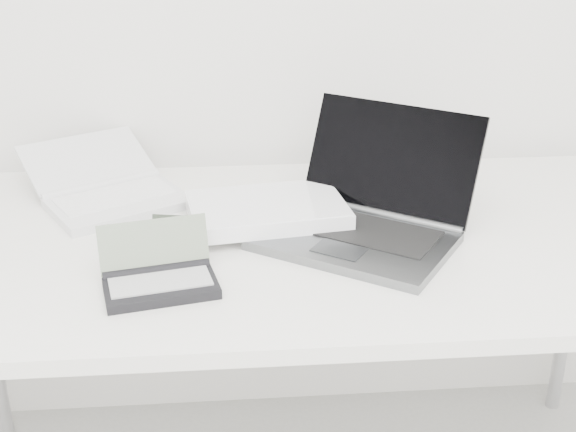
{
  "coord_description": "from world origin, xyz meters",
  "views": [
    {
      "loc": [
        -0.15,
        0.13,
        1.41
      ],
      "look_at": [
        -0.03,
        1.51,
        0.79
      ],
      "focal_mm": 50.0,
      "sensor_mm": 36.0,
      "label": 1
    }
  ],
  "objects": [
    {
      "name": "laptop_large",
      "position": [
        0.04,
        1.57,
        0.77
      ],
      "size": [
        0.6,
        0.48,
        0.23
      ],
      "rotation": [
        0.0,
        0.0,
        -0.6
      ],
      "color": "slate",
      "rests_on": "desk"
    },
    {
      "name": "desk",
      "position": [
        0.0,
        1.55,
        0.68
      ],
      "size": [
        1.6,
        0.8,
        0.73
      ],
      "color": "white",
      "rests_on": "ground"
    },
    {
      "name": "netbook_open_white",
      "position": [
        -0.4,
        1.76,
        0.75
      ],
      "size": [
        0.41,
        0.44,
        0.09
      ],
      "rotation": [
        0.0,
        0.0,
        0.5
      ],
      "color": "silver",
      "rests_on": "desk"
    },
    {
      "name": "palmtop_charcoal",
      "position": [
        -0.27,
        1.36,
        0.75
      ],
      "size": [
        0.21,
        0.17,
        0.1
      ],
      "rotation": [
        0.0,
        0.0,
        0.21
      ],
      "color": "black",
      "rests_on": "desk"
    },
    {
      "name": "pda_silver",
      "position": [
        -0.26,
        1.5,
        0.74
      ],
      "size": [
        0.09,
        0.09,
        0.06
      ],
      "rotation": [
        0.0,
        0.0,
        -0.2
      ],
      "color": "silver",
      "rests_on": "desk"
    }
  ]
}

